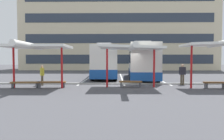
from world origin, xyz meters
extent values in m
plane|color=#47474C|center=(0.00, 0.00, 0.00)|extent=(160.00, 160.00, 0.00)
cube|color=beige|center=(0.00, 32.75, 10.00)|extent=(39.74, 15.96, 20.01)
cube|color=#2D3847|center=(0.00, 24.73, 2.20)|extent=(36.56, 0.08, 1.76)
cube|color=#2D3847|center=(0.00, 24.73, 6.20)|extent=(36.56, 0.08, 1.76)
cube|color=#2D3847|center=(0.00, 24.73, 10.20)|extent=(36.56, 0.08, 1.76)
cube|color=silver|center=(-1.92, 7.66, 1.83)|extent=(2.78, 10.78, 3.10)
cube|color=#194C9E|center=(-1.92, 7.66, 0.69)|extent=(2.82, 10.83, 0.83)
cube|color=black|center=(-1.92, 7.66, 2.33)|extent=(2.78, 9.93, 1.01)
cube|color=black|center=(-2.09, 12.98, 2.20)|extent=(2.15, 0.15, 1.86)
cube|color=silver|center=(-1.88, 6.32, 3.56)|extent=(1.53, 2.24, 0.36)
cylinder|color=black|center=(-3.16, 11.38, 0.50)|extent=(0.33, 1.01, 1.00)
cylinder|color=black|center=(-0.92, 11.45, 0.50)|extent=(0.33, 1.01, 1.00)
cylinder|color=black|center=(-2.93, 3.87, 0.50)|extent=(0.33, 1.01, 1.00)
cylinder|color=black|center=(-0.68, 3.94, 0.50)|extent=(0.33, 1.01, 1.00)
cube|color=silver|center=(2.07, 6.40, 1.85)|extent=(3.11, 11.75, 3.16)
cube|color=#194C9E|center=(2.07, 6.40, 0.63)|extent=(3.16, 11.79, 0.71)
cube|color=black|center=(2.07, 6.40, 2.29)|extent=(3.10, 10.82, 1.19)
cube|color=black|center=(2.38, 12.18, 2.23)|extent=(2.20, 0.20, 1.90)
cube|color=silver|center=(1.99, 4.95, 3.61)|extent=(1.61, 2.28, 0.36)
cylinder|color=black|center=(1.15, 10.67, 0.50)|extent=(0.35, 1.01, 1.00)
cylinder|color=black|center=(3.44, 10.55, 0.50)|extent=(0.35, 1.01, 1.00)
cylinder|color=black|center=(0.70, 2.25, 0.50)|extent=(0.35, 1.01, 1.00)
cylinder|color=black|center=(2.99, 2.13, 0.50)|extent=(0.35, 1.01, 1.00)
cube|color=white|center=(-3.63, 6.87, 0.00)|extent=(0.16, 14.00, 0.01)
cube|color=white|center=(0.00, 6.87, 0.00)|extent=(0.16, 14.00, 0.01)
cube|color=white|center=(3.63, 6.87, 0.00)|extent=(0.16, 14.00, 0.01)
cylinder|color=red|center=(-7.80, -1.55, 1.41)|extent=(0.14, 0.14, 2.82)
cylinder|color=red|center=(-4.43, -1.55, 1.41)|extent=(0.14, 0.14, 2.82)
cube|color=white|center=(-6.11, -1.55, 2.90)|extent=(4.37, 3.05, 0.18)
cylinder|color=white|center=(-6.11, -2.93, 2.87)|extent=(0.36, 4.37, 0.36)
cube|color=brown|center=(-7.01, -1.58, 0.40)|extent=(1.96, 0.60, 0.10)
cube|color=#4C4C51|center=(-7.82, -1.65, 0.17)|extent=(0.15, 0.35, 0.35)
cube|color=#4C4C51|center=(-6.20, -1.50, 0.17)|extent=(0.15, 0.35, 0.35)
cube|color=brown|center=(-5.21, -1.37, 0.40)|extent=(2.02, 0.60, 0.10)
cube|color=#4C4C51|center=(-6.05, -1.45, 0.17)|extent=(0.15, 0.35, 0.35)
cube|color=#4C4C51|center=(-4.37, -1.30, 0.17)|extent=(0.15, 0.35, 0.35)
cylinder|color=red|center=(-1.30, -0.97, 1.38)|extent=(0.14, 0.14, 2.76)
cylinder|color=red|center=(2.08, -0.97, 1.38)|extent=(0.14, 0.14, 2.76)
cube|color=white|center=(0.39, -0.97, 2.84)|extent=(4.38, 3.35, 0.28)
cylinder|color=white|center=(0.39, -2.49, 2.81)|extent=(0.36, 4.38, 0.36)
cube|color=brown|center=(0.39, -0.97, 0.40)|extent=(1.66, 0.47, 0.10)
cube|color=#4C4C51|center=(-0.29, -0.95, 0.17)|extent=(0.13, 0.34, 0.35)
cube|color=#4C4C51|center=(1.06, -0.99, 0.17)|extent=(0.13, 0.34, 0.35)
cylinder|color=red|center=(4.59, -1.40, 1.49)|extent=(0.14, 0.14, 2.99)
cube|color=white|center=(6.22, -1.40, 3.07)|extent=(4.26, 2.57, 0.29)
cylinder|color=white|center=(6.22, -2.53, 3.04)|extent=(0.36, 4.26, 0.36)
cube|color=brown|center=(6.22, -1.46, 0.40)|extent=(1.53, 0.44, 0.10)
cube|color=#4C4C51|center=(5.60, -1.45, 0.17)|extent=(0.12, 0.34, 0.35)
cube|color=#4C4C51|center=(6.83, -1.47, 0.17)|extent=(0.12, 0.34, 0.35)
cube|color=#ADADA8|center=(0.00, 0.79, 0.06)|extent=(44.00, 0.24, 0.12)
cylinder|color=brown|center=(4.69, 0.57, 0.41)|extent=(0.14, 0.14, 0.81)
cylinder|color=brown|center=(4.52, 0.58, 0.41)|extent=(0.14, 0.14, 0.81)
cube|color=#26262D|center=(4.60, 0.57, 1.11)|extent=(0.48, 0.22, 0.61)
sphere|color=tan|center=(4.60, 0.57, 1.53)|extent=(0.22, 0.22, 0.22)
cylinder|color=brown|center=(-6.41, 0.09, 0.38)|extent=(0.14, 0.14, 0.77)
cylinder|color=brown|center=(-6.33, -0.04, 0.38)|extent=(0.14, 0.14, 0.77)
cube|color=gold|center=(-6.37, 0.03, 1.05)|extent=(0.43, 0.49, 0.57)
sphere|color=tan|center=(-6.37, 0.03, 1.44)|extent=(0.21, 0.21, 0.21)
camera|label=1|loc=(-0.71, -15.96, 1.92)|focal=33.44mm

